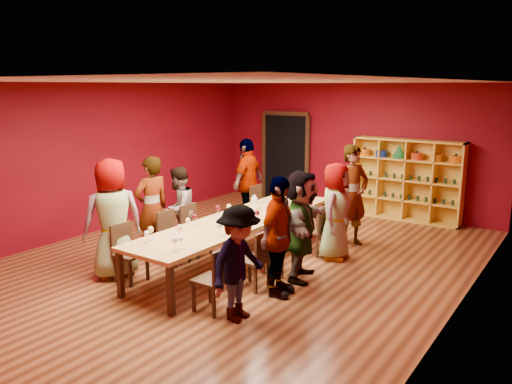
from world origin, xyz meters
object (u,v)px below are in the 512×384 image
Objects in this scene: chair_person_right_4 at (338,217)px; spittoon_bowl at (240,219)px; chair_person_left_0 at (127,249)px; person_left_0 at (113,218)px; person_right_0 at (239,263)px; person_right_1 at (278,237)px; person_left_1 at (152,208)px; person_left_4 at (248,182)px; tasting_table at (240,221)px; chair_person_right_2 at (283,244)px; person_left_2 at (179,209)px; chair_person_right_3 at (317,227)px; wine_bottle at (292,195)px; shelving_unit at (407,176)px; person_right_2 at (301,225)px; chair_person_left_4 at (260,204)px; person_right_3 at (335,211)px; chair_person_right_1 at (257,257)px; person_right_4 at (353,196)px; chair_person_right_0 at (216,276)px; chair_person_left_2 at (193,227)px; chair_person_left_1 at (171,234)px.

spittoon_bowl reaches higher than chair_person_right_4.
chair_person_left_0 is 0.47× the size of person_left_0.
person_right_0 is 0.87× the size of person_right_1.
person_left_4 is at bearing -171.64° from person_left_1.
chair_person_right_2 is at bearing -6.07° from tasting_table.
person_left_2 is (-0.34, 1.51, 0.27)m from chair_person_left_0.
chair_person_right_3 is 1.13m from wine_bottle.
person_left_1 is at bearing -118.47° from shelving_unit.
shelving_unit is 4.47m from chair_person_right_2.
spittoon_bowl is at bearing 81.03° from person_right_2.
spittoon_bowl reaches higher than chair_person_left_4.
person_right_3 is at bearing -22.04° from chair_person_left_4.
person_left_2 is at bearing -136.47° from chair_person_right_4.
person_right_0 is at bearing -91.10° from shelving_unit.
spittoon_bowl is (-0.71, -2.16, 0.33)m from chair_person_right_4.
person_right_0 is 1.04m from chair_person_right_1.
person_right_1 is at bearing -154.43° from person_right_4.
person_right_4 is at bearing -94.89° from shelving_unit.
chair_person_right_4 is (0.00, 0.83, 0.00)m from chair_person_right_3.
person_left_4 is at bearing 120.14° from chair_person_right_0.
tasting_table is 2.99× the size of person_right_0.
chair_person_left_0 is 0.53× the size of person_right_3.
person_right_0 is 0.79× the size of person_right_4.
person_right_1 is 1.03× the size of person_right_3.
person_right_2 reaches higher than spittoon_bowl.
person_left_0 reaches higher than chair_person_left_2.
spittoon_bowl is (-1.20, -4.59, -0.16)m from shelving_unit.
chair_person_left_4 and chair_person_right_0 have the same top height.
tasting_table is 1.25m from person_right_2.
shelving_unit is at bearing 136.99° from person_left_2.
chair_person_left_1 is 1.00× the size of chair_person_left_2.
tasting_table is 2.37× the size of person_right_4.
spittoon_bowl reaches higher than chair_person_right_2.
chair_person_right_2 is 0.53× the size of person_right_3.
tasting_table is 1.64m from person_right_3.
person_left_1 is 2.82m from person_right_0.
person_right_0 reaches higher than chair_person_left_4.
person_left_1 reaches higher than chair_person_right_3.
person_left_2 is (-0.34, 0.00, 0.27)m from chair_person_left_2.
chair_person_right_1 is 1.93m from person_right_3.
chair_person_right_2 is (2.16, 0.07, -0.27)m from person_left_2.
person_left_2 is at bearing 108.86° from person_right_3.
person_left_4 is 1.29m from wine_bottle.
shelving_unit is at bearing -20.68° from person_right_2.
tasting_table is 2.52× the size of person_left_1.
tasting_table is at bearing 169.36° from person_left_0.
chair_person_right_2 is at bearing 16.70° from person_right_1.
person_left_2 is 0.92× the size of person_right_3.
chair_person_right_4 is at bearing 90.00° from chair_person_right_3.
chair_person_left_1 is at bearing -135.64° from chair_person_right_3.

